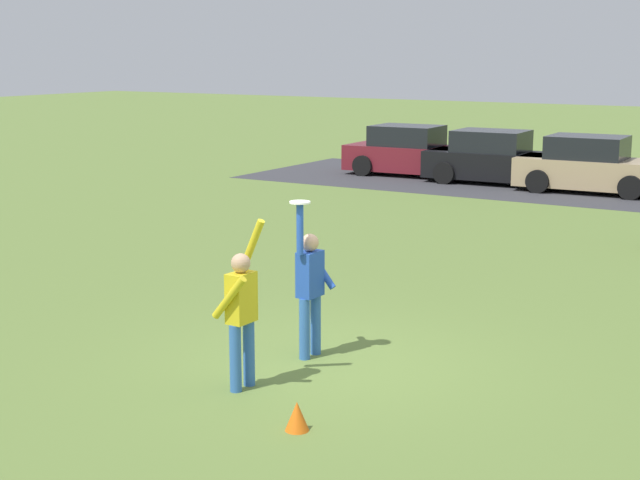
# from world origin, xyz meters

# --- Properties ---
(ground_plane) EXTENTS (120.00, 120.00, 0.00)m
(ground_plane) POSITION_xyz_m (0.00, 0.00, 0.00)
(ground_plane) COLOR olive
(person_catcher) EXTENTS (0.49, 0.55, 2.08)m
(person_catcher) POSITION_xyz_m (-0.34, 0.14, 0.98)
(person_catcher) COLOR #3366B7
(person_catcher) RESTS_ON ground_plane
(person_defender) EXTENTS (0.49, 0.55, 2.04)m
(person_defender) POSITION_xyz_m (-0.39, -1.30, 0.98)
(person_defender) COLOR #3366B7
(person_defender) RESTS_ON ground_plane
(frisbee_disc) EXTENTS (0.27, 0.27, 0.02)m
(frisbee_disc) POSITION_xyz_m (-0.35, -0.08, 2.09)
(frisbee_disc) COLOR white
(frisbee_disc) RESTS_ON person_catcher
(parked_car_maroon) EXTENTS (4.17, 2.16, 1.59)m
(parked_car_maroon) POSITION_xyz_m (-7.40, 17.56, 0.73)
(parked_car_maroon) COLOR maroon
(parked_car_maroon) RESTS_ON ground_plane
(parked_car_black) EXTENTS (4.17, 2.16, 1.59)m
(parked_car_black) POSITION_xyz_m (-4.41, 17.20, 0.73)
(parked_car_black) COLOR black
(parked_car_black) RESTS_ON ground_plane
(parked_car_tan) EXTENTS (4.17, 2.16, 1.59)m
(parked_car_tan) POSITION_xyz_m (-1.40, 16.86, 0.73)
(parked_car_tan) COLOR tan
(parked_car_tan) RESTS_ON ground_plane
(parking_strip) EXTENTS (21.56, 6.40, 0.01)m
(parking_strip) POSITION_xyz_m (-1.21, 17.25, 0.00)
(parking_strip) COLOR #38383D
(parking_strip) RESTS_ON ground_plane
(field_cone_orange) EXTENTS (0.26, 0.26, 0.32)m
(field_cone_orange) POSITION_xyz_m (0.87, -2.05, 0.16)
(field_cone_orange) COLOR orange
(field_cone_orange) RESTS_ON ground_plane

